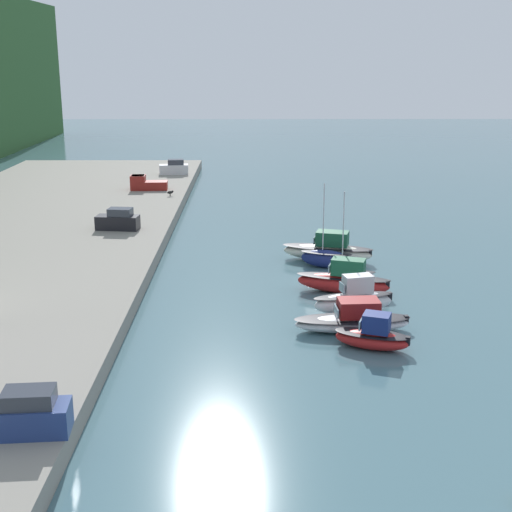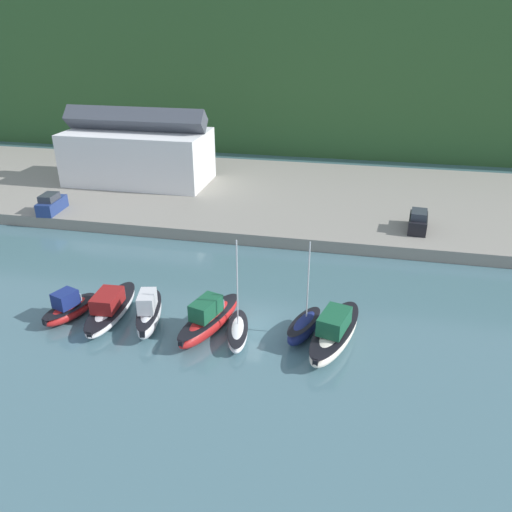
{
  "view_description": "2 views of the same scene",
  "coord_description": "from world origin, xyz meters",
  "px_view_note": "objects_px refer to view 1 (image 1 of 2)",
  "views": [
    {
      "loc": [
        -55.78,
        5.73,
        17.96
      ],
      "look_at": [
        1.75,
        5.4,
        1.83
      ],
      "focal_mm": 50.0,
      "sensor_mm": 36.0,
      "label": 1
    },
    {
      "loc": [
        7.34,
        -31.33,
        21.08
      ],
      "look_at": [
        -0.87,
        7.5,
        2.19
      ],
      "focal_mm": 35.0,
      "sensor_mm": 36.0,
      "label": 2
    }
  ],
  "objects_px": {
    "moored_boat_2": "(354,299)",
    "parked_car_1": "(118,220)",
    "moored_boat_6": "(328,250)",
    "moored_boat_0": "(373,336)",
    "moored_boat_3": "(344,280)",
    "parked_car_0": "(174,168)",
    "parked_car_2": "(25,415)",
    "moored_boat_4": "(346,277)",
    "pickup_truck_1": "(146,183)",
    "dog_on_quay": "(170,192)",
    "moored_boat_5": "(326,258)",
    "moored_boat_1": "(354,320)"
  },
  "relations": [
    {
      "from": "moored_boat_1",
      "to": "moored_boat_6",
      "type": "height_order",
      "value": "moored_boat_6"
    },
    {
      "from": "parked_car_0",
      "to": "moored_boat_3",
      "type": "bearing_deg",
      "value": -166.16
    },
    {
      "from": "moored_boat_5",
      "to": "dog_on_quay",
      "type": "distance_m",
      "value": 31.8
    },
    {
      "from": "parked_car_0",
      "to": "moored_boat_4",
      "type": "bearing_deg",
      "value": -164.82
    },
    {
      "from": "parked_car_0",
      "to": "parked_car_1",
      "type": "relative_size",
      "value": 1.0
    },
    {
      "from": "moored_boat_1",
      "to": "parked_car_1",
      "type": "height_order",
      "value": "parked_car_1"
    },
    {
      "from": "moored_boat_0",
      "to": "moored_boat_5",
      "type": "relative_size",
      "value": 0.69
    },
    {
      "from": "moored_boat_4",
      "to": "moored_boat_6",
      "type": "bearing_deg",
      "value": -4.63
    },
    {
      "from": "parked_car_0",
      "to": "moored_boat_0",
      "type": "bearing_deg",
      "value": -169.13
    },
    {
      "from": "moored_boat_0",
      "to": "moored_boat_3",
      "type": "relative_size",
      "value": 0.67
    },
    {
      "from": "dog_on_quay",
      "to": "pickup_truck_1",
      "type": "bearing_deg",
      "value": -170.0
    },
    {
      "from": "moored_boat_1",
      "to": "parked_car_2",
      "type": "height_order",
      "value": "parked_car_2"
    },
    {
      "from": "moored_boat_0",
      "to": "moored_boat_1",
      "type": "xyz_separation_m",
      "value": [
        3.05,
        0.82,
        -0.06
      ]
    },
    {
      "from": "moored_boat_2",
      "to": "parked_car_1",
      "type": "bearing_deg",
      "value": 31.54
    },
    {
      "from": "moored_boat_2",
      "to": "parked_car_1",
      "type": "xyz_separation_m",
      "value": [
        20.98,
        20.76,
        1.11
      ]
    },
    {
      "from": "moored_boat_3",
      "to": "pickup_truck_1",
      "type": "height_order",
      "value": "pickup_truck_1"
    },
    {
      "from": "moored_boat_1",
      "to": "dog_on_quay",
      "type": "height_order",
      "value": "moored_boat_1"
    },
    {
      "from": "parked_car_2",
      "to": "dog_on_quay",
      "type": "distance_m",
      "value": 57.88
    },
    {
      "from": "moored_boat_5",
      "to": "parked_car_0",
      "type": "height_order",
      "value": "moored_boat_5"
    },
    {
      "from": "moored_boat_3",
      "to": "moored_boat_4",
      "type": "bearing_deg",
      "value": 5.5
    },
    {
      "from": "moored_boat_3",
      "to": "pickup_truck_1",
      "type": "bearing_deg",
      "value": 45.52
    },
    {
      "from": "parked_car_2",
      "to": "moored_boat_0",
      "type": "bearing_deg",
      "value": -59.63
    },
    {
      "from": "moored_boat_1",
      "to": "moored_boat_6",
      "type": "distance_m",
      "value": 17.3
    },
    {
      "from": "moored_boat_6",
      "to": "parked_car_1",
      "type": "height_order",
      "value": "parked_car_1"
    },
    {
      "from": "moored_boat_0",
      "to": "moored_boat_5",
      "type": "bearing_deg",
      "value": 23.2
    },
    {
      "from": "moored_boat_0",
      "to": "parked_car_1",
      "type": "bearing_deg",
      "value": 57.08
    },
    {
      "from": "moored_boat_2",
      "to": "moored_boat_3",
      "type": "height_order",
      "value": "moored_boat_2"
    },
    {
      "from": "parked_car_0",
      "to": "dog_on_quay",
      "type": "height_order",
      "value": "parked_car_0"
    },
    {
      "from": "moored_boat_2",
      "to": "parked_car_1",
      "type": "distance_m",
      "value": 29.54
    },
    {
      "from": "moored_boat_0",
      "to": "moored_boat_1",
      "type": "relative_size",
      "value": 0.64
    },
    {
      "from": "moored_boat_2",
      "to": "pickup_truck_1",
      "type": "bearing_deg",
      "value": 13.02
    },
    {
      "from": "parked_car_0",
      "to": "parked_car_2",
      "type": "height_order",
      "value": "same"
    },
    {
      "from": "moored_boat_6",
      "to": "parked_car_1",
      "type": "bearing_deg",
      "value": 85.6
    },
    {
      "from": "moored_boat_4",
      "to": "moored_boat_5",
      "type": "bearing_deg",
      "value": 3.13
    },
    {
      "from": "moored_boat_2",
      "to": "parked_car_2",
      "type": "distance_m",
      "value": 26.18
    },
    {
      "from": "moored_boat_2",
      "to": "pickup_truck_1",
      "type": "relative_size",
      "value": 1.3
    },
    {
      "from": "moored_boat_0",
      "to": "dog_on_quay",
      "type": "height_order",
      "value": "moored_boat_0"
    },
    {
      "from": "moored_boat_6",
      "to": "moored_boat_3",
      "type": "bearing_deg",
      "value": -163.39
    },
    {
      "from": "parked_car_0",
      "to": "parked_car_1",
      "type": "xyz_separation_m",
      "value": [
        -34.92,
        1.94,
        0.0
      ]
    },
    {
      "from": "moored_boat_2",
      "to": "parked_car_0",
      "type": "bearing_deg",
      "value": 5.46
    },
    {
      "from": "moored_boat_2",
      "to": "dog_on_quay",
      "type": "xyz_separation_m",
      "value": [
        38.69,
        17.51,
        0.65
      ]
    },
    {
      "from": "parked_car_2",
      "to": "moored_boat_6",
      "type": "bearing_deg",
      "value": -32.4
    },
    {
      "from": "moored_boat_1",
      "to": "pickup_truck_1",
      "type": "distance_m",
      "value": 50.94
    },
    {
      "from": "parked_car_1",
      "to": "parked_car_0",
      "type": "bearing_deg",
      "value": 3.07
    },
    {
      "from": "moored_boat_4",
      "to": "pickup_truck_1",
      "type": "bearing_deg",
      "value": 20.02
    },
    {
      "from": "moored_boat_0",
      "to": "parked_car_2",
      "type": "distance_m",
      "value": 22.15
    },
    {
      "from": "moored_boat_3",
      "to": "pickup_truck_1",
      "type": "distance_m",
      "value": 43.84
    },
    {
      "from": "moored_boat_2",
      "to": "dog_on_quay",
      "type": "height_order",
      "value": "moored_boat_2"
    },
    {
      "from": "moored_boat_2",
      "to": "moored_boat_6",
      "type": "height_order",
      "value": "moored_boat_2"
    },
    {
      "from": "parked_car_0",
      "to": "parked_car_1",
      "type": "height_order",
      "value": "same"
    }
  ]
}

